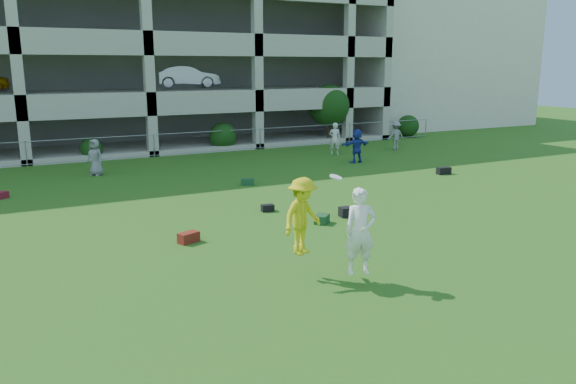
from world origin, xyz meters
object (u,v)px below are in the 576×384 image
bystander_c (95,157)px  bystander_e (335,139)px  crate_d (345,212)px  frisbee_contest (321,221)px  parking_garage (114,43)px  bystander_d (357,146)px  bystander_f (396,135)px  stucco_building (402,61)px

bystander_c → bystander_e: (12.15, 0.19, 0.06)m
crate_d → bystander_e: bearing=59.5°
frisbee_contest → parking_garage: bearing=87.9°
bystander_e → bystander_d: bearing=120.8°
bystander_f → stucco_building: bearing=-127.3°
bystander_f → crate_d: (-10.28, -10.71, -0.65)m
bystander_e → bystander_f: size_ratio=1.06×
bystander_d → parking_garage: parking_garage is taller
bystander_c → frisbee_contest: 14.96m
bystander_e → bystander_f: (3.93, -0.08, -0.05)m
bystander_c → parking_garage: size_ratio=0.05×
frisbee_contest → bystander_f: bearing=47.5°
frisbee_contest → parking_garage: (1.02, 27.27, 4.69)m
bystander_f → parking_garage: parking_garage is taller
stucco_building → bystander_d: stucco_building is taller
crate_d → frisbee_contest: 5.46m
bystander_c → bystander_f: size_ratio=0.98×
frisbee_contest → parking_garage: parking_garage is taller
parking_garage → frisbee_contest: bearing=-92.1°
stucco_building → bystander_d: (-14.71, -15.23, -4.18)m
stucco_building → bystander_e: stucco_building is taller
bystander_e → bystander_f: 3.93m
bystander_d → crate_d: bearing=53.8°
bystander_c → bystander_d: (11.78, -2.40, 0.03)m
crate_d → frisbee_contest: frisbee_contest is taller
stucco_building → bystander_d: 21.58m
bystander_d → stucco_building: bearing=-134.1°
bystander_c → bystander_e: bearing=49.4°
frisbee_contest → bystander_e: bearing=57.0°
bystander_c → bystander_f: bystander_f is taller
bystander_c → bystander_e: size_ratio=0.92×
stucco_building → bystander_f: size_ratio=9.97×
bystander_c → bystander_d: bystander_d is taller
stucco_building → frisbee_contest: size_ratio=7.31×
parking_garage → bystander_c: bearing=-105.5°
bystander_c → bystander_d: bearing=36.9°
bystander_d → frisbee_contest: bearing=52.8°
bystander_e → parking_garage: bearing=-15.9°
bystander_f → frisbee_contest: (-13.63, -14.85, 0.52)m
bystander_f → parking_garage: size_ratio=0.05×
crate_d → bystander_d: bearing=53.9°
bystander_d → parking_garage: (-8.30, 14.93, 5.20)m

